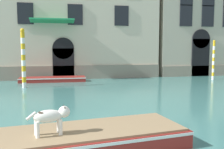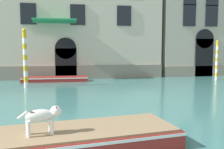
{
  "view_description": "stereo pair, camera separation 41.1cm",
  "coord_description": "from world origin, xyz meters",
  "px_view_note": "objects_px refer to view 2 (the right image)",
  "views": [
    {
      "loc": [
        0.18,
        -3.14,
        2.83
      ],
      "look_at": [
        3.26,
        11.91,
        1.2
      ],
      "focal_mm": 42.0,
      "sensor_mm": 36.0,
      "label": 1
    },
    {
      "loc": [
        0.58,
        -3.22,
        2.83
      ],
      "look_at": [
        3.26,
        11.91,
        1.2
      ],
      "focal_mm": 42.0,
      "sensor_mm": 36.0,
      "label": 2
    }
  ],
  "objects_px": {
    "dog_on_deck": "(43,116)",
    "boat_moored_near_palazzo": "(55,79)",
    "mooring_pole_0": "(25,58)",
    "boat_foreground": "(62,139)",
    "mooring_pole_1": "(217,60)"
  },
  "relations": [
    {
      "from": "boat_foreground",
      "to": "boat_moored_near_palazzo",
      "type": "relative_size",
      "value": 1.28
    },
    {
      "from": "boat_foreground",
      "to": "dog_on_deck",
      "type": "height_order",
      "value": "dog_on_deck"
    },
    {
      "from": "dog_on_deck",
      "to": "mooring_pole_0",
      "type": "relative_size",
      "value": 0.27
    },
    {
      "from": "boat_moored_near_palazzo",
      "to": "mooring_pole_1",
      "type": "height_order",
      "value": "mooring_pole_1"
    },
    {
      "from": "boat_moored_near_palazzo",
      "to": "boat_foreground",
      "type": "bearing_deg",
      "value": -85.92
    },
    {
      "from": "mooring_pole_0",
      "to": "mooring_pole_1",
      "type": "xyz_separation_m",
      "value": [
        15.39,
        1.46,
        -0.35
      ]
    },
    {
      "from": "boat_foreground",
      "to": "boat_moored_near_palazzo",
      "type": "distance_m",
      "value": 14.7
    },
    {
      "from": "boat_foreground",
      "to": "mooring_pole_1",
      "type": "bearing_deg",
      "value": 38.18
    },
    {
      "from": "dog_on_deck",
      "to": "mooring_pole_1",
      "type": "relative_size",
      "value": 0.33
    },
    {
      "from": "mooring_pole_0",
      "to": "mooring_pole_1",
      "type": "distance_m",
      "value": 15.46
    },
    {
      "from": "dog_on_deck",
      "to": "mooring_pole_0",
      "type": "distance_m",
      "value": 12.2
    },
    {
      "from": "boat_foreground",
      "to": "mooring_pole_0",
      "type": "relative_size",
      "value": 1.66
    },
    {
      "from": "boat_foreground",
      "to": "dog_on_deck",
      "type": "distance_m",
      "value": 0.92
    },
    {
      "from": "dog_on_deck",
      "to": "boat_moored_near_palazzo",
      "type": "relative_size",
      "value": 0.21
    },
    {
      "from": "dog_on_deck",
      "to": "boat_moored_near_palazzo",
      "type": "height_order",
      "value": "dog_on_deck"
    }
  ]
}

